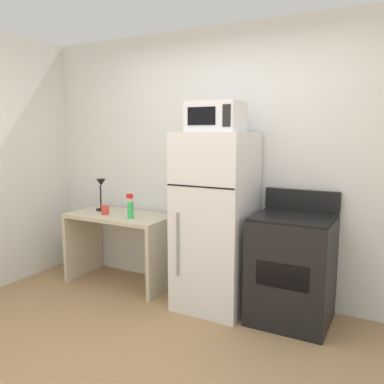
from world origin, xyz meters
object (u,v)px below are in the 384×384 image
Objects in this scene: desk at (121,235)px; desk_lamp at (101,189)px; coffee_mug at (105,210)px; microwave at (215,117)px; spray_bottle at (130,209)px; oven_range at (292,268)px; refrigerator at (215,221)px.

desk is 3.14× the size of desk_lamp.
microwave is at bearing 1.44° from coffee_mug.
spray_bottle is (0.22, -0.11, 0.33)m from desk.
microwave is 0.42× the size of oven_range.
desk_lamp is 2.18m from oven_range.
desk_lamp reaches higher than spray_bottle.
refrigerator is at bearing 5.11° from spray_bottle.
coffee_mug is at bearing -177.65° from oven_range.
oven_range is at bearing 3.97° from microwave.
refrigerator is (0.90, 0.08, -0.04)m from spray_bottle.
coffee_mug is at bearing -146.32° from desk.
coffee_mug is 1.56m from microwave.
oven_range is at bearing 3.86° from spray_bottle.
desk is at bearing -9.23° from desk_lamp.
spray_bottle is at bearing -27.14° from desk.
oven_range is at bearing -0.19° from desk.
desk is at bearing 177.20° from microwave.
refrigerator is at bearing 2.41° from coffee_mug.
microwave is (1.41, -0.10, 0.75)m from desk_lamp.
oven_range is at bearing 2.35° from coffee_mug.
desk_lamp is (-0.29, 0.05, 0.47)m from desk.
desk is 4.45× the size of spray_bottle.
desk_lamp is at bearing 176.71° from refrigerator.
refrigerator is 1.46× the size of oven_range.
spray_bottle is 0.15× the size of refrigerator.
desk_lamp is 0.77× the size of microwave.
oven_range is at bearing 2.25° from refrigerator.
spray_bottle is 0.90m from refrigerator.
refrigerator reaches higher than desk_lamp.
coffee_mug is 0.06× the size of refrigerator.
desk is 1.01× the size of oven_range.
spray_bottle is 1.26m from microwave.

